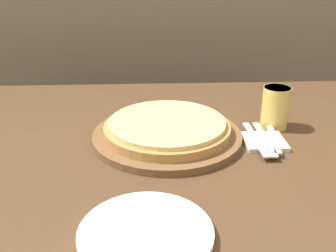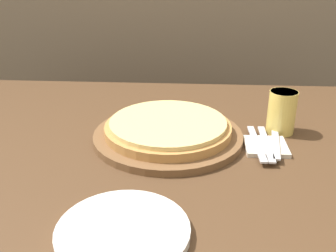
{
  "view_description": "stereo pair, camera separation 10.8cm",
  "coord_description": "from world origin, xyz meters",
  "px_view_note": "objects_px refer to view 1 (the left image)",
  "views": [
    {
      "loc": [
        -0.0,
        -0.94,
        1.22
      ],
      "look_at": [
        0.04,
        0.05,
        0.78
      ],
      "focal_mm": 42.0,
      "sensor_mm": 36.0,
      "label": 1
    },
    {
      "loc": [
        0.11,
        -0.94,
        1.22
      ],
      "look_at": [
        0.04,
        0.05,
        0.78
      ],
      "focal_mm": 42.0,
      "sensor_mm": 36.0,
      "label": 2
    }
  ],
  "objects_px": {
    "dinner_knife": "(265,139)",
    "beer_glass": "(276,106)",
    "dinner_plate": "(147,234)",
    "spoon": "(275,139)",
    "pizza_on_board": "(168,131)",
    "fork": "(256,139)"
  },
  "relations": [
    {
      "from": "pizza_on_board",
      "to": "beer_glass",
      "type": "relative_size",
      "value": 3.34
    },
    {
      "from": "spoon",
      "to": "dinner_plate",
      "type": "bearing_deg",
      "value": -132.98
    },
    {
      "from": "pizza_on_board",
      "to": "dinner_knife",
      "type": "xyz_separation_m",
      "value": [
        0.26,
        -0.04,
        -0.01
      ]
    },
    {
      "from": "pizza_on_board",
      "to": "dinner_plate",
      "type": "xyz_separation_m",
      "value": [
        -0.06,
        -0.41,
        -0.02
      ]
    },
    {
      "from": "pizza_on_board",
      "to": "fork",
      "type": "relative_size",
      "value": 1.96
    },
    {
      "from": "spoon",
      "to": "beer_glass",
      "type": "bearing_deg",
      "value": 73.76
    },
    {
      "from": "dinner_plate",
      "to": "spoon",
      "type": "xyz_separation_m",
      "value": [
        0.35,
        0.37,
        0.01
      ]
    },
    {
      "from": "dinner_plate",
      "to": "dinner_knife",
      "type": "distance_m",
      "value": 0.49
    },
    {
      "from": "fork",
      "to": "dinner_knife",
      "type": "xyz_separation_m",
      "value": [
        0.03,
        0.0,
        0.0
      ]
    },
    {
      "from": "pizza_on_board",
      "to": "spoon",
      "type": "xyz_separation_m",
      "value": [
        0.29,
        -0.04,
        -0.01
      ]
    },
    {
      "from": "beer_glass",
      "to": "dinner_knife",
      "type": "relative_size",
      "value": 0.59
    },
    {
      "from": "pizza_on_board",
      "to": "dinner_knife",
      "type": "relative_size",
      "value": 1.96
    },
    {
      "from": "dinner_plate",
      "to": "fork",
      "type": "xyz_separation_m",
      "value": [
        0.3,
        0.37,
        0.01
      ]
    },
    {
      "from": "beer_glass",
      "to": "spoon",
      "type": "height_order",
      "value": "beer_glass"
    },
    {
      "from": "pizza_on_board",
      "to": "spoon",
      "type": "distance_m",
      "value": 0.29
    },
    {
      "from": "fork",
      "to": "spoon",
      "type": "height_order",
      "value": "same"
    },
    {
      "from": "pizza_on_board",
      "to": "dinner_knife",
      "type": "distance_m",
      "value": 0.27
    },
    {
      "from": "pizza_on_board",
      "to": "spoon",
      "type": "relative_size",
      "value": 2.3
    },
    {
      "from": "beer_glass",
      "to": "fork",
      "type": "xyz_separation_m",
      "value": [
        -0.08,
        -0.11,
        -0.05
      ]
    },
    {
      "from": "pizza_on_board",
      "to": "beer_glass",
      "type": "distance_m",
      "value": 0.33
    },
    {
      "from": "dinner_knife",
      "to": "beer_glass",
      "type": "bearing_deg",
      "value": 62.43
    },
    {
      "from": "pizza_on_board",
      "to": "fork",
      "type": "height_order",
      "value": "pizza_on_board"
    }
  ]
}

